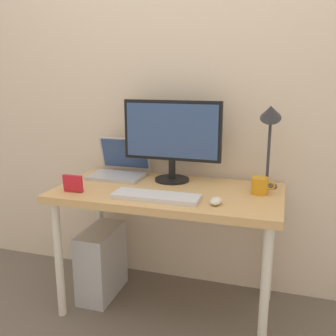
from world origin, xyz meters
TOP-DOWN VIEW (x-y plane):
  - ground_plane at (0.00, 0.00)m, footprint 6.00×6.00m
  - back_wall at (0.00, 0.37)m, footprint 4.40×0.04m
  - desk at (0.00, 0.00)m, footprint 1.21×0.62m
  - monitor at (-0.03, 0.18)m, footprint 0.57×0.20m
  - laptop at (-0.37, 0.19)m, footprint 0.32×0.28m
  - desk_lamp at (0.51, 0.18)m, footprint 0.11×0.16m
  - keyboard at (-0.01, -0.17)m, footprint 0.44×0.14m
  - mouse at (0.29, -0.16)m, footprint 0.06×0.09m
  - coffee_mug at (0.48, 0.07)m, footprint 0.12×0.09m
  - photo_frame at (-0.47, -0.19)m, footprint 0.11×0.02m
  - computer_tower at (-0.43, 0.01)m, footprint 0.18×0.36m

SIDE VIEW (x-z plane):
  - ground_plane at x=0.00m, z-range 0.00..0.00m
  - computer_tower at x=-0.43m, z-range 0.00..0.42m
  - desk at x=0.00m, z-range 0.28..0.99m
  - keyboard at x=-0.01m, z-range 0.71..0.73m
  - mouse at x=0.29m, z-range 0.71..0.74m
  - coffee_mug at x=0.48m, z-range 0.71..0.80m
  - photo_frame at x=-0.47m, z-range 0.71..0.80m
  - laptop at x=-0.37m, z-range 0.66..0.88m
  - monitor at x=-0.03m, z-range 0.74..1.21m
  - desk_lamp at x=0.51m, z-range 0.81..1.29m
  - back_wall at x=0.00m, z-range 0.00..2.60m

